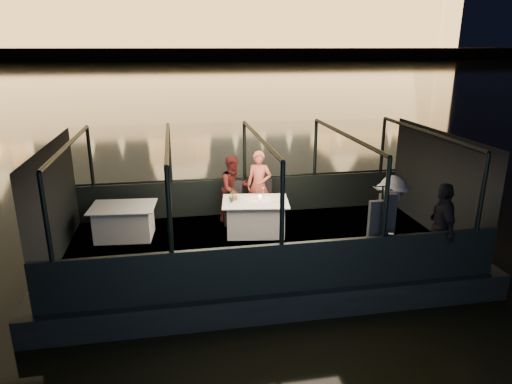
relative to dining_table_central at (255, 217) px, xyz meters
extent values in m
plane|color=black|center=(-0.03, 79.36, -0.89)|extent=(500.00, 500.00, 0.00)
cube|color=black|center=(-0.03, -0.64, -0.89)|extent=(8.60, 4.40, 1.00)
cube|color=black|center=(-0.03, -0.64, -0.41)|extent=(8.00, 4.00, 0.04)
cube|color=black|center=(-0.03, 1.36, 0.06)|extent=(8.00, 0.08, 0.90)
cube|color=black|center=(-0.03, -2.64, 0.06)|extent=(8.00, 0.08, 0.90)
cube|color=#423D33|center=(-0.03, 209.36, 0.11)|extent=(400.00, 140.00, 6.00)
cube|color=silver|center=(0.00, 0.00, 0.00)|extent=(1.58, 1.24, 0.77)
cube|color=silver|center=(-2.87, 0.27, 0.00)|extent=(1.46, 1.12, 0.73)
cube|color=black|center=(-0.39, 0.69, 0.06)|extent=(0.52, 0.52, 0.98)
cube|color=black|center=(0.35, 0.77, 0.06)|extent=(0.50, 0.50, 0.96)
imported|color=#DC6250|center=(0.26, 0.93, 0.36)|extent=(0.71, 0.61, 1.67)
imported|color=#441313|center=(-0.36, 0.90, 0.36)|extent=(0.95, 0.86, 1.60)
imported|color=silver|center=(2.35, -1.74, 0.47)|extent=(0.99, 1.26, 1.70)
imported|color=black|center=(3.04, -2.37, 0.47)|extent=(0.63, 1.08, 1.72)
cylinder|color=#153C19|center=(-0.53, 0.04, 0.53)|extent=(0.09, 0.09, 0.32)
cylinder|color=brown|center=(-0.46, 0.19, 0.42)|extent=(0.21, 0.21, 0.08)
cylinder|color=#F3993C|center=(0.13, 0.13, 0.42)|extent=(0.07, 0.07, 0.08)
cylinder|color=white|center=(0.41, -0.08, 0.39)|extent=(0.27, 0.27, 0.01)
cylinder|color=white|center=(-0.33, 0.33, 0.39)|extent=(0.28, 0.28, 0.01)
camera|label=1|loc=(-1.67, -9.40, 3.64)|focal=32.00mm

